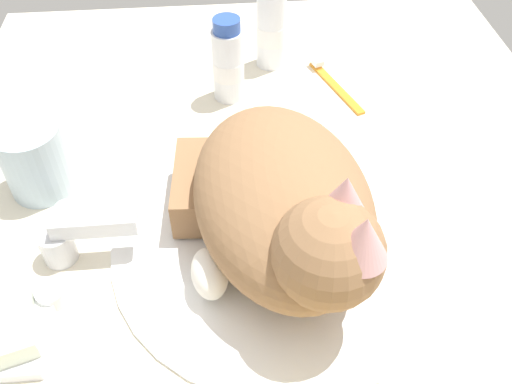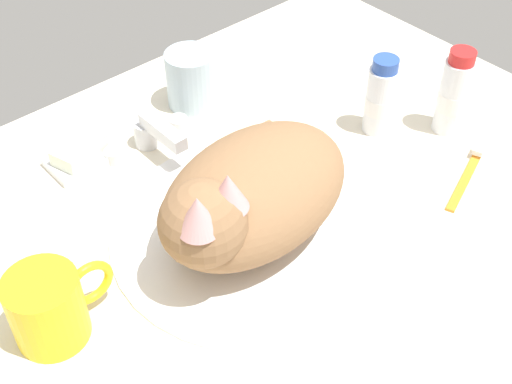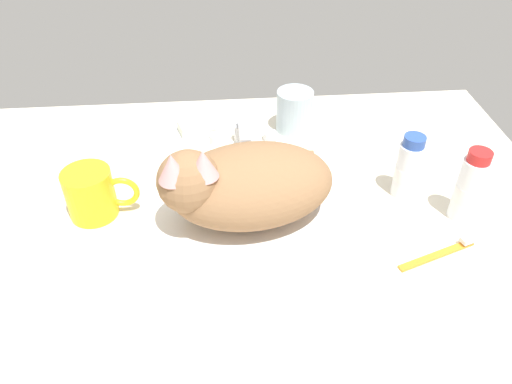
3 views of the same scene
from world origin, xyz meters
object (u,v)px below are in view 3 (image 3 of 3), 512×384
(rinse_cup, at_px, (294,111))
(mouthwash_bottle, at_px, (469,188))
(coffee_mug, at_px, (92,194))
(soap_bar, at_px, (197,126))
(toothbrush, at_px, (442,252))
(cat, at_px, (242,183))
(toothpaste_bottle, at_px, (408,168))
(faucet, at_px, (243,134))

(rinse_cup, relative_size, mouthwash_bottle, 0.67)
(coffee_mug, height_order, soap_bar, coffee_mug)
(mouthwash_bottle, bearing_deg, soap_bar, 147.01)
(toothbrush, bearing_deg, soap_bar, 135.49)
(cat, bearing_deg, rinse_cup, 65.23)
(coffee_mug, xyz_separation_m, toothbrush, (0.55, -0.14, -0.04))
(cat, relative_size, toothpaste_bottle, 2.47)
(coffee_mug, bearing_deg, toothpaste_bottle, 0.93)
(mouthwash_bottle, relative_size, toothbrush, 0.97)
(cat, relative_size, mouthwash_bottle, 2.25)
(faucet, xyz_separation_m, soap_bar, (-0.09, 0.04, -0.00))
(mouthwash_bottle, bearing_deg, faucet, 144.70)
(rinse_cup, relative_size, toothbrush, 0.64)
(coffee_mug, bearing_deg, faucet, 35.83)
(mouthwash_bottle, bearing_deg, toothbrush, -127.23)
(coffee_mug, xyz_separation_m, toothpaste_bottle, (0.54, 0.01, 0.01))
(rinse_cup, distance_m, mouthwash_bottle, 0.39)
(coffee_mug, relative_size, toothpaste_bottle, 1.01)
(faucet, xyz_separation_m, toothpaste_bottle, (0.27, -0.18, 0.03))
(cat, distance_m, toothpaste_bottle, 0.29)
(soap_bar, distance_m, toothpaste_bottle, 0.43)
(faucet, bearing_deg, toothbrush, -49.34)
(faucet, height_order, soap_bar, faucet)
(faucet, xyz_separation_m, rinse_cup, (0.11, 0.05, 0.02))
(soap_bar, relative_size, toothbrush, 0.53)
(faucet, bearing_deg, toothpaste_bottle, -33.53)
(cat, bearing_deg, toothpaste_bottle, 8.04)
(toothpaste_bottle, bearing_deg, faucet, 146.47)
(coffee_mug, bearing_deg, cat, -7.39)
(soap_bar, distance_m, toothbrush, 0.53)
(coffee_mug, bearing_deg, toothbrush, -14.68)
(faucet, distance_m, soap_bar, 0.10)
(coffee_mug, bearing_deg, rinse_cup, 32.77)
(rinse_cup, relative_size, soap_bar, 1.21)
(faucet, height_order, toothpaste_bottle, toothpaste_bottle)
(cat, distance_m, coffee_mug, 0.25)
(coffee_mug, distance_m, toothbrush, 0.57)
(rinse_cup, bearing_deg, cat, -114.77)
(faucet, height_order, mouthwash_bottle, mouthwash_bottle)
(faucet, bearing_deg, coffee_mug, -144.17)
(toothbrush, bearing_deg, faucet, 130.66)
(coffee_mug, relative_size, mouthwash_bottle, 0.92)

